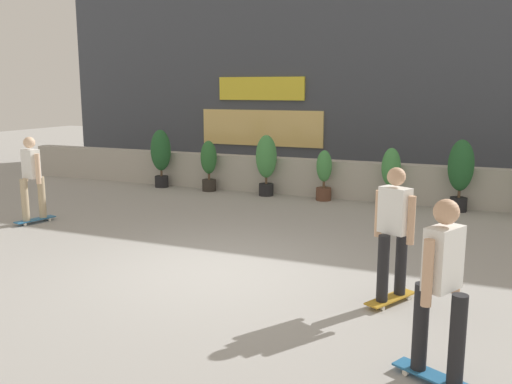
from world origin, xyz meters
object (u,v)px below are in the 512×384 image
(potted_plant_5, at_px, (461,170))
(skater_far_right, at_px, (394,229))
(skater_foreground, at_px, (442,284))
(potted_plant_4, at_px, (391,174))
(skater_mid_plaza, at_px, (32,176))
(potted_plant_0, at_px, (161,154))
(potted_plant_1, at_px, (209,163))
(potted_plant_3, at_px, (324,174))
(potted_plant_2, at_px, (266,161))

(potted_plant_5, height_order, skater_far_right, skater_far_right)
(potted_plant_5, height_order, skater_foreground, skater_foreground)
(potted_plant_4, bearing_deg, skater_foreground, -77.24)
(skater_mid_plaza, bearing_deg, potted_plant_5, 29.99)
(potted_plant_4, bearing_deg, skater_mid_plaza, -144.45)
(potted_plant_4, relative_size, skater_mid_plaza, 0.77)
(potted_plant_0, distance_m, potted_plant_1, 1.45)
(potted_plant_0, relative_size, potted_plant_5, 0.99)
(potted_plant_0, distance_m, skater_mid_plaza, 4.39)
(potted_plant_0, height_order, potted_plant_4, potted_plant_0)
(potted_plant_0, distance_m, potted_plant_5, 7.50)
(skater_far_right, xyz_separation_m, skater_foreground, (0.70, -1.76, 0.00))
(skater_far_right, bearing_deg, skater_mid_plaza, 168.67)
(potted_plant_3, bearing_deg, potted_plant_1, 180.00)
(potted_plant_3, xyz_separation_m, skater_foreground, (3.26, -7.59, 0.32))
(potted_plant_5, relative_size, skater_far_right, 0.91)
(potted_plant_0, distance_m, potted_plant_3, 4.50)
(potted_plant_5, bearing_deg, potted_plant_4, 180.00)
(potted_plant_0, distance_m, skater_far_right, 9.15)
(potted_plant_1, height_order, potted_plant_2, potted_plant_2)
(potted_plant_4, xyz_separation_m, skater_mid_plaza, (-6.15, -4.39, 0.21))
(skater_far_right, relative_size, skater_mid_plaza, 1.00)
(skater_foreground, bearing_deg, skater_far_right, 111.65)
(potted_plant_0, relative_size, skater_far_right, 0.91)
(potted_plant_0, distance_m, potted_plant_2, 3.03)
(potted_plant_4, height_order, skater_foreground, skater_foreground)
(potted_plant_1, bearing_deg, skater_far_right, -46.03)
(potted_plant_2, xyz_separation_m, potted_plant_4, (3.01, 0.00, -0.14))
(potted_plant_3, bearing_deg, potted_plant_5, 0.00)
(potted_plant_1, bearing_deg, skater_mid_plaza, -109.39)
(potted_plant_0, bearing_deg, potted_plant_3, 0.00)
(potted_plant_1, bearing_deg, potted_plant_2, -0.00)
(potted_plant_2, relative_size, skater_foreground, 0.88)
(potted_plant_3, bearing_deg, potted_plant_2, -180.00)
(skater_foreground, bearing_deg, potted_plant_4, 102.76)
(potted_plant_0, bearing_deg, potted_plant_5, 0.00)
(potted_plant_2, bearing_deg, skater_mid_plaza, -125.53)
(potted_plant_3, distance_m, skater_mid_plaza, 6.37)
(potted_plant_0, bearing_deg, skater_foreground, -44.37)
(potted_plant_5, distance_m, skater_foreground, 7.59)
(potted_plant_0, xyz_separation_m, skater_foreground, (7.76, -7.59, 0.04))
(potted_plant_3, bearing_deg, skater_far_right, -66.25)
(potted_plant_4, distance_m, skater_foreground, 7.78)
(potted_plant_4, relative_size, skater_foreground, 0.77)
(potted_plant_5, xyz_separation_m, skater_foreground, (0.26, -7.59, 0.03))
(potted_plant_2, bearing_deg, potted_plant_5, 0.00)
(potted_plant_1, height_order, skater_far_right, skater_far_right)
(potted_plant_2, height_order, skater_foreground, skater_foreground)
(skater_foreground, bearing_deg, potted_plant_5, 91.93)
(skater_far_right, bearing_deg, potted_plant_0, 140.45)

